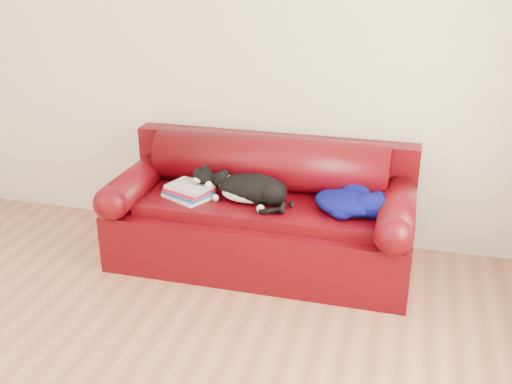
# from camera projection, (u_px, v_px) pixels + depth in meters

# --- Properties ---
(room_shell) EXTENTS (4.52, 4.02, 2.61)m
(room_shell) POSITION_uv_depth(u_px,v_px,m) (113.00, 69.00, 2.48)
(room_shell) COLOR beige
(room_shell) RESTS_ON ground
(sofa_base) EXTENTS (2.10, 0.90, 0.50)m
(sofa_base) POSITION_uv_depth(u_px,v_px,m) (261.00, 232.00, 4.29)
(sofa_base) COLOR #3A0208
(sofa_base) RESTS_ON ground
(sofa_back) EXTENTS (2.10, 1.01, 0.88)m
(sofa_back) POSITION_uv_depth(u_px,v_px,m) (270.00, 181.00, 4.39)
(sofa_back) COLOR #3A0208
(sofa_back) RESTS_ON ground
(book_stack) EXTENTS (0.39, 0.35, 0.10)m
(book_stack) POSITION_uv_depth(u_px,v_px,m) (189.00, 191.00, 4.18)
(book_stack) COLOR beige
(book_stack) RESTS_ON sofa_base
(cat) EXTENTS (0.66, 0.40, 0.25)m
(cat) POSITION_uv_depth(u_px,v_px,m) (251.00, 189.00, 4.09)
(cat) COLOR black
(cat) RESTS_ON sofa_base
(blanket) EXTENTS (0.54, 0.43, 0.16)m
(blanket) POSITION_uv_depth(u_px,v_px,m) (351.00, 201.00, 3.97)
(blanket) COLOR #070244
(blanket) RESTS_ON sofa_base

